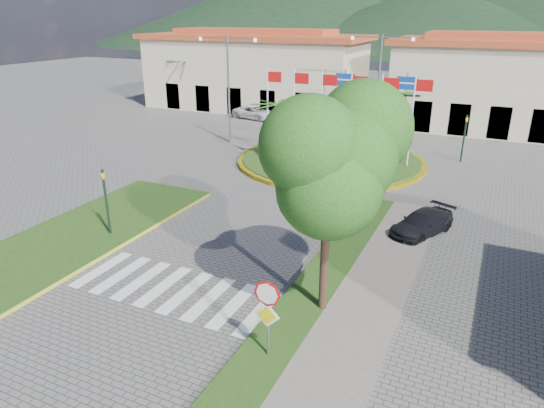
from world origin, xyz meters
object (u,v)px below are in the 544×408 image
at_px(deciduous_tree, 329,166).
at_px(car_dark_b, 448,121).
at_px(roundabout_island, 331,160).
at_px(stop_sign, 267,308).
at_px(car_side_right, 422,223).
at_px(car_dark_a, 309,111).
at_px(white_van, 255,112).

relative_size(deciduous_tree, car_dark_b, 1.94).
bearing_deg(car_dark_b, roundabout_island, 137.75).
xyz_separation_m(stop_sign, deciduous_tree, (0.60, 3.04, 3.38)).
distance_m(car_dark_b, car_side_right, 24.14).
bearing_deg(car_side_right, car_dark_a, 145.51).
distance_m(white_van, car_dark_a, 5.34).
distance_m(stop_sign, white_van, 35.01).
xyz_separation_m(white_van, car_dark_a, (4.54, 2.81, -0.00)).
xyz_separation_m(roundabout_island, white_van, (-11.42, 10.92, 0.44)).
bearing_deg(white_van, deciduous_tree, -137.61).
xyz_separation_m(stop_sign, car_side_right, (2.60, 10.88, -1.26)).
height_order(roundabout_island, car_dark_a, roundabout_island).
bearing_deg(car_dark_b, car_side_right, 163.03).
relative_size(roundabout_island, white_van, 2.90).
bearing_deg(car_side_right, roundabout_island, 152.66).
relative_size(car_dark_a, car_dark_b, 1.02).
distance_m(deciduous_tree, white_van, 32.96).
height_order(deciduous_tree, car_dark_a, deciduous_tree).
xyz_separation_m(stop_sign, white_van, (-16.32, 30.95, -1.18)).
distance_m(deciduous_tree, car_side_right, 9.33).
distance_m(stop_sign, deciduous_tree, 4.59).
height_order(roundabout_island, car_dark_b, roundabout_island).
bearing_deg(deciduous_tree, car_dark_b, 89.42).
xyz_separation_m(roundabout_island, stop_sign, (4.90, -20.04, 1.62)).
bearing_deg(car_side_right, white_van, 156.67).
bearing_deg(stop_sign, deciduous_tree, 78.82).
xyz_separation_m(car_dark_b, car_side_right, (1.68, -24.08, -0.04)).
relative_size(roundabout_island, stop_sign, 4.79).
bearing_deg(car_dark_a, car_side_right, -139.11).
xyz_separation_m(stop_sign, car_dark_b, (0.92, 34.96, -1.21)).
bearing_deg(roundabout_island, car_dark_a, 116.63).
relative_size(white_van, car_dark_a, 1.23).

